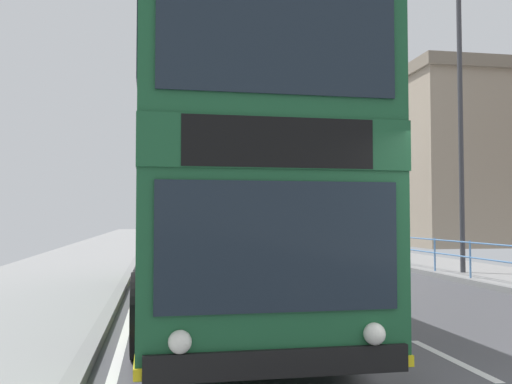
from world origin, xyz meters
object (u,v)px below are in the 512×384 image
bare_tree_far_01 (318,199)px  background_building_00 (456,162)px  double_decker_bus_main (213,186)px  street_lamp_far_side (460,107)px  background_bus_far_lane (289,218)px  bare_tree_far_00 (349,195)px

bare_tree_far_01 → background_building_00: 9.67m
double_decker_bus_main → street_lamp_far_side: 9.29m
background_bus_far_lane → bare_tree_far_00: bare_tree_far_00 is taller
background_building_00 → double_decker_bus_main: bearing=-127.4°
double_decker_bus_main → background_building_00: 30.26m
street_lamp_far_side → background_building_00: bearing=60.8°
bare_tree_far_00 → background_building_00: 10.77m
bare_tree_far_01 → background_building_00: size_ratio=0.41×
street_lamp_far_side → bare_tree_far_00: bearing=83.7°
double_decker_bus_main → bare_tree_far_01: 25.80m
bare_tree_far_01 → street_lamp_far_side: bearing=-94.1°
bare_tree_far_00 → bare_tree_far_01: size_ratio=1.00×
background_bus_far_lane → bare_tree_far_00: bearing=25.4°
double_decker_bus_main → street_lamp_far_side: bearing=32.1°
double_decker_bus_main → background_building_00: size_ratio=0.81×
double_decker_bus_main → bare_tree_far_00: (9.11, 18.80, 0.64)m
bare_tree_far_00 → double_decker_bus_main: bearing=-115.9°
background_bus_far_lane → bare_tree_far_00: size_ratio=1.98×
street_lamp_far_side → double_decker_bus_main: bearing=-147.9°
bare_tree_far_00 → background_building_00: (9.17, 5.11, 2.41)m
double_decker_bus_main → street_lamp_far_side: (7.55, 4.73, 2.61)m
bare_tree_far_01 → double_decker_bus_main: bearing=-110.3°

